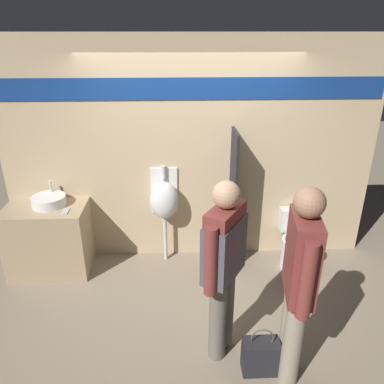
# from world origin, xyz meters

# --- Properties ---
(ground_plane) EXTENTS (16.00, 16.00, 0.00)m
(ground_plane) POSITION_xyz_m (0.00, 0.00, 0.00)
(ground_plane) COLOR gray
(display_wall) EXTENTS (4.44, 0.07, 2.70)m
(display_wall) POSITION_xyz_m (0.00, 0.60, 1.36)
(display_wall) COLOR tan
(display_wall) RESTS_ON ground_plane
(sink_counter) EXTENTS (0.93, 0.58, 0.84)m
(sink_counter) POSITION_xyz_m (-1.71, 0.28, 0.42)
(sink_counter) COLOR tan
(sink_counter) RESTS_ON ground_plane
(sink_basin) EXTENTS (0.39, 0.39, 0.25)m
(sink_basin) POSITION_xyz_m (-1.66, 0.34, 0.90)
(sink_basin) COLOR silver
(sink_basin) RESTS_ON sink_counter
(cell_phone) EXTENTS (0.07, 0.14, 0.01)m
(cell_phone) POSITION_xyz_m (-1.43, 0.16, 0.85)
(cell_phone) COLOR #B7B7BC
(cell_phone) RESTS_ON sink_counter
(divider_near_counter) EXTENTS (0.03, 0.44, 1.70)m
(divider_near_counter) POSITION_xyz_m (0.49, 0.35, 0.85)
(divider_near_counter) COLOR black
(divider_near_counter) RESTS_ON ground_plane
(urinal_near_counter) EXTENTS (0.34, 0.27, 1.24)m
(urinal_near_counter) POSITION_xyz_m (-0.32, 0.44, 0.83)
(urinal_near_counter) COLOR silver
(urinal_near_counter) RESTS_ON ground_plane
(toilet) EXTENTS (0.43, 0.59, 0.81)m
(toilet) POSITION_xyz_m (1.31, 0.24, 0.27)
(toilet) COLOR silver
(toilet) RESTS_ON ground_plane
(person_in_vest) EXTENTS (0.42, 0.51, 1.68)m
(person_in_vest) POSITION_xyz_m (0.21, -1.07, 0.97)
(person_in_vest) COLOR #666056
(person_in_vest) RESTS_ON ground_plane
(person_with_lanyard) EXTENTS (0.26, 0.60, 1.73)m
(person_with_lanyard) POSITION_xyz_m (0.75, -1.35, 0.96)
(person_with_lanyard) COLOR gray
(person_with_lanyard) RESTS_ON ground_plane
(shopping_bag) EXTENTS (0.31, 0.17, 0.46)m
(shopping_bag) POSITION_xyz_m (0.52, -1.33, 0.17)
(shopping_bag) COLOR #232328
(shopping_bag) RESTS_ON ground_plane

